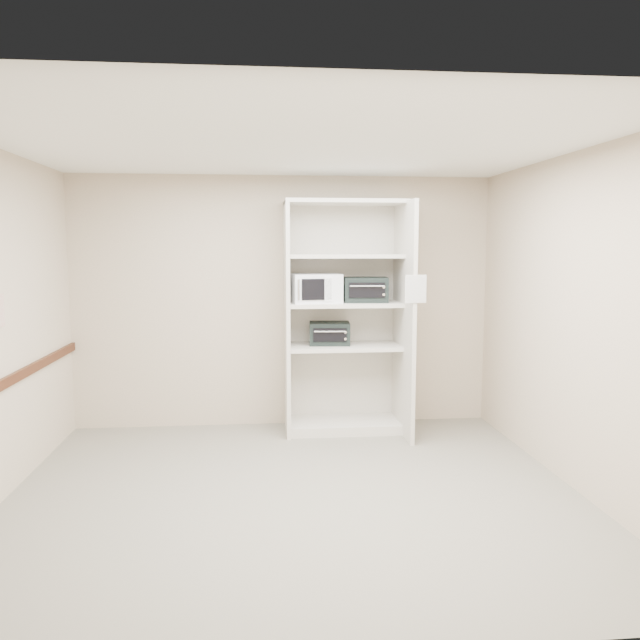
{
  "coord_description": "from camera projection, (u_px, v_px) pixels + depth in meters",
  "views": [
    {
      "loc": [
        -0.26,
        -4.74,
        1.94
      ],
      "look_at": [
        0.33,
        1.3,
        1.23
      ],
      "focal_mm": 35.0,
      "sensor_mm": 36.0,
      "label": 1
    }
  ],
  "objects": [
    {
      "name": "shelving_unit",
      "position": [
        348.0,
        325.0,
        6.55
      ],
      "size": [
        1.24,
        0.92,
        2.42
      ],
      "color": "beige",
      "rests_on": "floor"
    },
    {
      "name": "microwave",
      "position": [
        316.0,
        288.0,
        6.46
      ],
      "size": [
        0.54,
        0.43,
        0.3
      ],
      "primitive_type": "cube",
      "rotation": [
        0.0,
        0.0,
        0.12
      ],
      "color": "white",
      "rests_on": "shelving_unit"
    },
    {
      "name": "paper_sign",
      "position": [
        416.0,
        289.0,
        5.94
      ],
      "size": [
        0.21,
        0.03,
        0.26
      ],
      "primitive_type": "cube",
      "rotation": [
        0.0,
        0.0,
        0.1
      ],
      "color": "white",
      "rests_on": "shelving_unit"
    },
    {
      "name": "ceiling",
      "position": [
        293.0,
        145.0,
        4.62
      ],
      "size": [
        4.5,
        4.0,
        0.01
      ],
      "primitive_type": "cube",
      "color": "white"
    },
    {
      "name": "toaster_oven_lower",
      "position": [
        329.0,
        333.0,
        6.58
      ],
      "size": [
        0.44,
        0.35,
        0.23
      ],
      "primitive_type": "cube",
      "rotation": [
        0.0,
        0.0,
        -0.08
      ],
      "color": "black",
      "rests_on": "shelving_unit"
    },
    {
      "name": "wall_right",
      "position": [
        574.0,
        321.0,
        5.0
      ],
      "size": [
        0.02,
        4.0,
        2.7
      ],
      "primitive_type": "cube",
      "color": "tan",
      "rests_on": "ground"
    },
    {
      "name": "wall_front",
      "position": [
        319.0,
        380.0,
        2.8
      ],
      "size": [
        4.5,
        0.02,
        2.7
      ],
      "primitive_type": "cube",
      "color": "tan",
      "rests_on": "ground"
    },
    {
      "name": "floor",
      "position": [
        295.0,
        494.0,
        4.94
      ],
      "size": [
        4.5,
        4.0,
        0.01
      ],
      "primitive_type": "cube",
      "color": "slate",
      "rests_on": "ground"
    },
    {
      "name": "toaster_oven_upper",
      "position": [
        366.0,
        290.0,
        6.53
      ],
      "size": [
        0.48,
        0.37,
        0.26
      ],
      "primitive_type": "cube",
      "rotation": [
        0.0,
        0.0,
        -0.09
      ],
      "color": "black",
      "rests_on": "shelving_unit"
    },
    {
      "name": "wall_back",
      "position": [
        284.0,
        302.0,
        6.76
      ],
      "size": [
        4.5,
        0.02,
        2.7
      ],
      "primitive_type": "cube",
      "color": "tan",
      "rests_on": "ground"
    }
  ]
}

